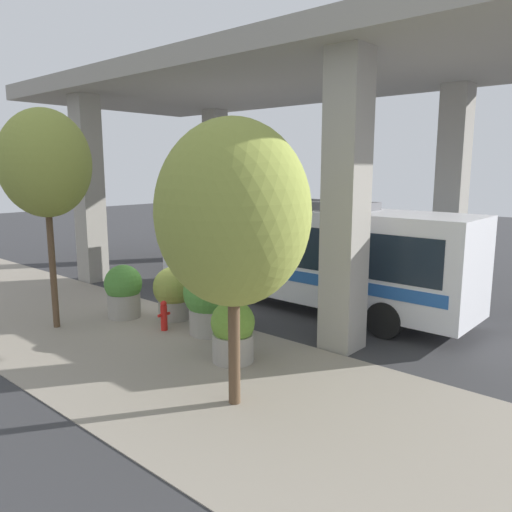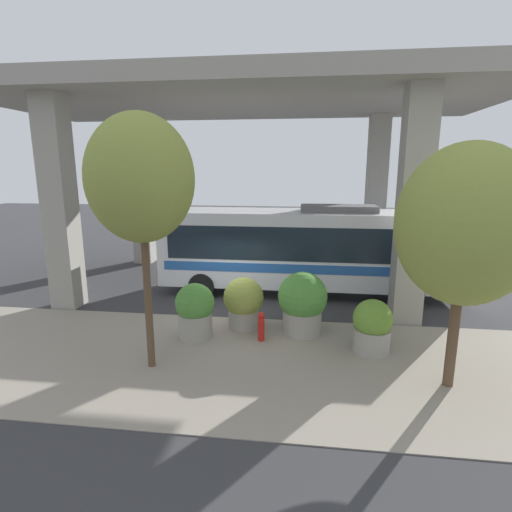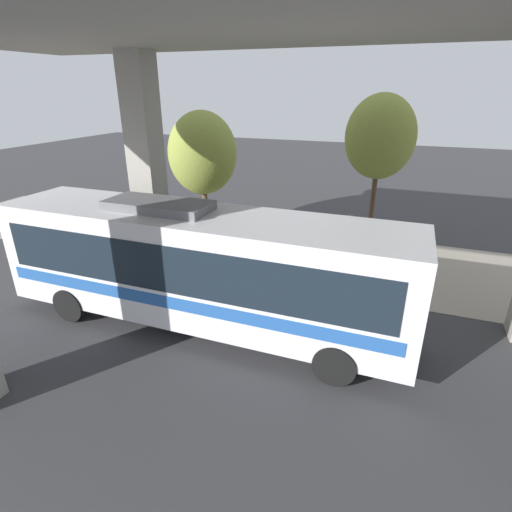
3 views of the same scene
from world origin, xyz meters
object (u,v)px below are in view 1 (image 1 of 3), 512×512
(fire_hydrant, at_px, (164,316))
(street_tree_near, at_px, (233,214))
(planter_front, at_px, (233,332))
(planter_back, at_px, (124,291))
(bus, at_px, (300,249))
(street_tree_far, at_px, (45,164))
(planter_middle, at_px, (174,292))
(planter_extra, at_px, (210,299))

(fire_hydrant, xyz_separation_m, street_tree_near, (-1.88, -4.53, 3.27))
(planter_front, height_order, planter_back, planter_back)
(bus, distance_m, street_tree_far, 8.06)
(bus, height_order, planter_middle, bus)
(planter_front, bearing_deg, planter_extra, 60.76)
(fire_hydrant, height_order, street_tree_near, street_tree_near)
(bus, relative_size, planter_middle, 6.99)
(fire_hydrant, relative_size, planter_middle, 0.54)
(planter_extra, bearing_deg, bus, -1.71)
(street_tree_near, bearing_deg, bus, 26.38)
(bus, distance_m, street_tree_near, 7.55)
(planter_extra, relative_size, street_tree_near, 0.35)
(planter_back, distance_m, planter_extra, 3.18)
(bus, height_order, planter_back, bus)
(planter_back, bearing_deg, planter_middle, -55.09)
(planter_front, bearing_deg, bus, 19.24)
(planter_back, relative_size, planter_extra, 0.86)
(planter_front, xyz_separation_m, street_tree_far, (-1.50, 5.60, 3.90))
(planter_front, relative_size, planter_extra, 0.78)
(planter_middle, xyz_separation_m, street_tree_far, (-2.77, 1.91, 3.81))
(fire_hydrant, relative_size, planter_back, 0.53)
(street_tree_near, height_order, street_tree_far, street_tree_far)
(fire_hydrant, bearing_deg, street_tree_far, 125.90)
(street_tree_far, bearing_deg, planter_front, -74.96)
(fire_hydrant, height_order, planter_middle, planter_middle)
(street_tree_near, xyz_separation_m, street_tree_far, (0.02, 7.09, 0.93))
(planter_middle, relative_size, planter_extra, 0.85)
(bus, relative_size, planter_back, 6.88)
(bus, relative_size, street_tree_far, 1.84)
(planter_front, bearing_deg, fire_hydrant, 83.37)
(planter_extra, relative_size, street_tree_far, 0.31)
(fire_hydrant, bearing_deg, planter_front, -96.63)
(fire_hydrant, xyz_separation_m, planter_extra, (0.70, -1.15, 0.53))
(planter_front, xyz_separation_m, planter_back, (0.37, 4.98, 0.10))
(planter_back, distance_m, street_tree_near, 7.33)
(planter_front, bearing_deg, street_tree_near, -135.53)
(planter_extra, height_order, street_tree_far, street_tree_far)
(planter_front, height_order, street_tree_far, street_tree_far)
(planter_back, height_order, street_tree_near, street_tree_near)
(bus, distance_m, planter_extra, 4.10)
(fire_hydrant, relative_size, street_tree_near, 0.16)
(bus, distance_m, planter_front, 5.47)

